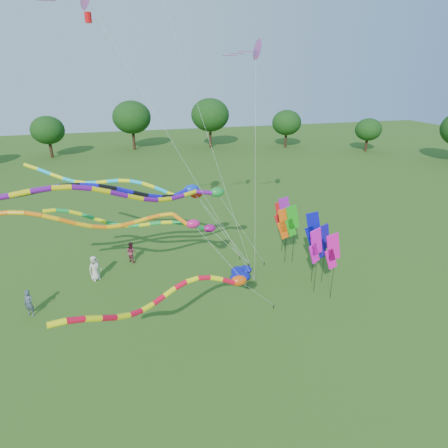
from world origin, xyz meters
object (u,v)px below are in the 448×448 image
object	(u,v)px
tube_kite_red	(184,293)
blue_nylon_heap	(239,274)
person_a	(95,268)
tube_kite_orange	(121,221)
person_b	(29,303)
person_c	(131,252)

from	to	relation	value
tube_kite_red	blue_nylon_heap	distance (m)	9.00
blue_nylon_heap	person_a	bearing A→B (deg)	166.42
tube_kite_red	blue_nylon_heap	xyz separation A→B (m)	(5.06, 6.63, -3.37)
tube_kite_red	tube_kite_orange	world-z (taller)	tube_kite_orange
tube_kite_red	tube_kite_orange	bearing A→B (deg)	95.88
tube_kite_orange	blue_nylon_heap	bearing A→B (deg)	12.20
person_b	person_c	xyz separation A→B (m)	(6.23, 5.42, -0.04)
person_b	person_a	bearing A→B (deg)	72.55
person_c	tube_kite_red	bearing A→B (deg)	152.54
tube_kite_orange	person_a	world-z (taller)	tube_kite_orange
tube_kite_red	person_a	bearing A→B (deg)	96.13
tube_kite_orange	person_a	bearing A→B (deg)	118.55
blue_nylon_heap	person_c	size ratio (longest dim) A/B	1.09
person_a	person_c	size ratio (longest dim) A/B	1.12
person_b	tube_kite_red	bearing A→B (deg)	-3.74
tube_kite_orange	person_b	bearing A→B (deg)	173.08
person_a	person_b	xyz separation A→B (m)	(-3.64, -3.32, -0.06)
blue_nylon_heap	tube_kite_red	bearing A→B (deg)	-127.33
person_a	person_c	bearing A→B (deg)	9.40
person_a	person_b	size ratio (longest dim) A/B	1.07
person_b	person_c	bearing A→B (deg)	71.24
tube_kite_orange	person_a	size ratio (longest dim) A/B	7.97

